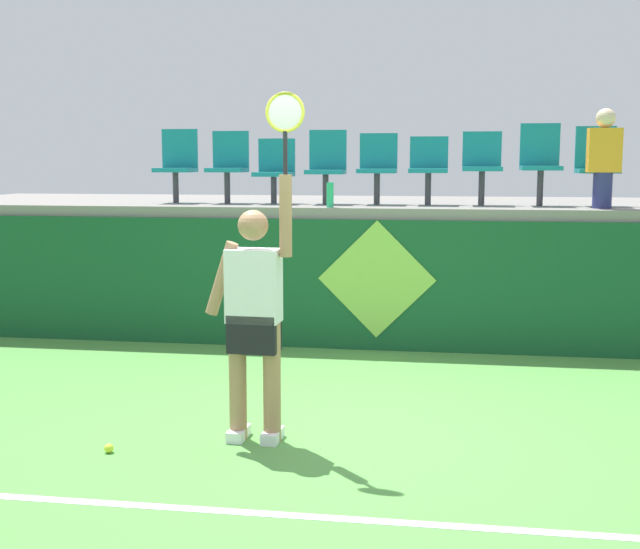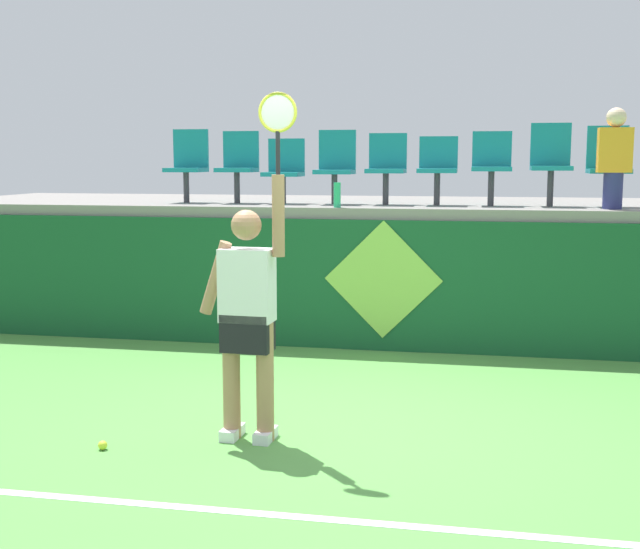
% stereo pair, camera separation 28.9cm
% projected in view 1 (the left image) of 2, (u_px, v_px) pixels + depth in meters
% --- Properties ---
extents(ground_plane, '(40.00, 40.00, 0.00)m').
position_uv_depth(ground_plane, '(337.00, 430.00, 6.33)').
color(ground_plane, '#519342').
extents(court_back_wall, '(11.50, 0.20, 1.42)m').
position_uv_depth(court_back_wall, '(371.00, 284.00, 8.99)').
color(court_back_wall, '#144C28').
rests_on(court_back_wall, ground_plane).
extents(spectator_platform, '(11.50, 3.09, 0.12)m').
position_uv_depth(spectator_platform, '(383.00, 206.00, 10.35)').
color(spectator_platform, gray).
rests_on(spectator_platform, court_back_wall).
extents(court_baseline_stripe, '(10.35, 0.08, 0.01)m').
position_uv_depth(court_baseline_stripe, '(301.00, 516.00, 4.80)').
color(court_baseline_stripe, white).
rests_on(court_baseline_stripe, ground_plane).
extents(tennis_player, '(0.75, 0.28, 2.52)m').
position_uv_depth(tennis_player, '(255.00, 312.00, 5.98)').
color(tennis_player, white).
rests_on(tennis_player, ground_plane).
extents(tennis_ball, '(0.07, 0.07, 0.07)m').
position_uv_depth(tennis_ball, '(109.00, 448.00, 5.84)').
color(tennis_ball, '#D1E533').
rests_on(tennis_ball, ground_plane).
extents(water_bottle, '(0.08, 0.08, 0.27)m').
position_uv_depth(water_bottle, '(330.00, 195.00, 8.98)').
color(water_bottle, '#26B272').
rests_on(water_bottle, spectator_platform).
extents(stadium_chair_0, '(0.44, 0.42, 0.88)m').
position_uv_depth(stadium_chair_0, '(177.00, 162.00, 9.94)').
color(stadium_chair_0, '#38383D').
rests_on(stadium_chair_0, spectator_platform).
extents(stadium_chair_1, '(0.44, 0.42, 0.86)m').
position_uv_depth(stadium_chair_1, '(229.00, 163.00, 9.84)').
color(stadium_chair_1, '#38383D').
rests_on(stadium_chair_1, spectator_platform).
extents(stadium_chair_2, '(0.44, 0.42, 0.77)m').
position_uv_depth(stadium_chair_2, '(275.00, 168.00, 9.76)').
color(stadium_chair_2, '#38383D').
rests_on(stadium_chair_2, spectator_platform).
extents(stadium_chair_3, '(0.44, 0.42, 0.86)m').
position_uv_depth(stadium_chair_3, '(327.00, 164.00, 9.67)').
color(stadium_chair_3, '#38383D').
rests_on(stadium_chair_3, spectator_platform).
extents(stadium_chair_4, '(0.44, 0.42, 0.82)m').
position_uv_depth(stadium_chair_4, '(378.00, 165.00, 9.57)').
color(stadium_chair_4, '#38383D').
rests_on(stadium_chair_4, spectator_platform).
extents(stadium_chair_5, '(0.44, 0.42, 0.78)m').
position_uv_depth(stadium_chair_5, '(429.00, 166.00, 9.48)').
color(stadium_chair_5, '#38383D').
rests_on(stadium_chair_5, spectator_platform).
extents(stadium_chair_6, '(0.44, 0.42, 0.84)m').
position_uv_depth(stadium_chair_6, '(482.00, 163.00, 9.39)').
color(stadium_chair_6, '#38383D').
rests_on(stadium_chair_6, spectator_platform).
extents(stadium_chair_7, '(0.44, 0.42, 0.92)m').
position_uv_depth(stadium_chair_7, '(540.00, 160.00, 9.30)').
color(stadium_chair_7, '#38383D').
rests_on(stadium_chair_7, spectator_platform).
extents(stadium_chair_8, '(0.44, 0.42, 0.89)m').
position_uv_depth(stadium_chair_8, '(596.00, 162.00, 9.21)').
color(stadium_chair_8, '#38383D').
rests_on(stadium_chair_8, spectator_platform).
extents(spectator_0, '(0.34, 0.21, 1.05)m').
position_uv_depth(spectator_0, '(604.00, 156.00, 8.77)').
color(spectator_0, navy).
rests_on(spectator_0, spectator_platform).
extents(wall_signage_mount, '(1.27, 0.01, 1.41)m').
position_uv_depth(wall_signage_mount, '(376.00, 350.00, 8.97)').
color(wall_signage_mount, '#144C28').
rests_on(wall_signage_mount, ground_plane).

